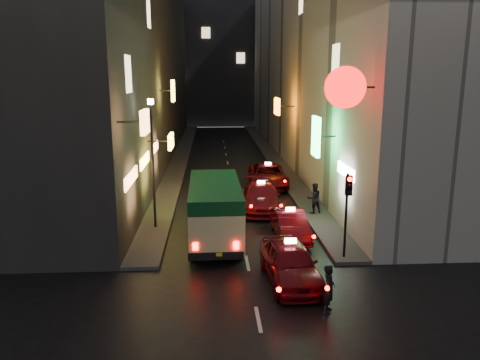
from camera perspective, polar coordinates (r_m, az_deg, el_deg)
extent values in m
cube|color=#32312E|center=(43.75, -12.60, 14.34)|extent=(6.00, 52.00, 18.00)
cube|color=#FFA159|center=(18.47, -11.53, 6.96)|extent=(0.18, 1.42, 0.93)
cube|color=yellow|center=(26.92, -8.43, 4.71)|extent=(0.18, 1.91, 0.83)
cube|color=yellow|center=(33.63, -8.18, 10.72)|extent=(0.18, 1.22, 1.52)
cube|color=#FFA159|center=(21.30, -13.15, 0.26)|extent=(0.10, 3.20, 0.55)
cube|color=yellow|center=(25.52, -11.57, 2.34)|extent=(0.10, 3.12, 0.55)
cube|color=#FFA159|center=(30.26, -10.32, 3.96)|extent=(0.10, 2.57, 0.55)
cube|color=#FFE5B2|center=(21.52, -13.48, 12.45)|extent=(0.06, 1.30, 1.60)
cube|color=#FFE5B2|center=(29.66, -11.10, 19.28)|extent=(0.06, 1.30, 1.60)
cube|color=#AFABA1|center=(44.25, 9.03, 14.46)|extent=(6.00, 52.00, 18.00)
cylinder|color=#F20A0A|center=(18.95, 12.72, 10.97)|extent=(1.62, 0.18, 1.62)
cube|color=#32FB71|center=(24.41, 9.25, 5.27)|extent=(0.18, 1.34, 2.04)
cube|color=orange|center=(36.11, 4.54, 8.95)|extent=(0.18, 2.04, 1.26)
cube|color=white|center=(22.77, 12.79, 1.06)|extent=(0.10, 2.67, 0.55)
cube|color=#FFE5B2|center=(25.05, 11.59, 14.11)|extent=(0.06, 1.30, 1.60)
cube|color=#FFE5B2|center=(35.17, 7.46, 20.77)|extent=(0.06, 1.30, 1.60)
cube|color=#2E2F33|center=(75.31, -2.53, 15.26)|extent=(30.00, 10.00, 22.00)
cube|color=#403E3B|center=(43.93, -7.21, 2.83)|extent=(1.50, 52.00, 0.15)
cube|color=#403E3B|center=(44.19, 3.87, 2.96)|extent=(1.50, 52.00, 0.15)
cube|color=beige|center=(21.13, -3.07, -3.54)|extent=(2.30, 6.35, 2.32)
cube|color=#0D431D|center=(20.90, -3.10, -1.19)|extent=(2.32, 6.37, 0.58)
cube|color=black|center=(21.37, -3.09, -2.71)|extent=(2.29, 3.82, 0.53)
cube|color=black|center=(18.51, -2.95, -9.19)|extent=(2.17, 0.21, 0.32)
cube|color=#FF0A05|center=(18.31, -5.46, -8.07)|extent=(0.19, 0.06, 0.29)
cube|color=#FF0A05|center=(18.32, -0.47, -8.00)|extent=(0.19, 0.06, 0.29)
cylinder|color=black|center=(23.42, -5.50, -4.93)|extent=(0.23, 0.80, 0.80)
cylinder|color=black|center=(19.61, -0.07, -8.39)|extent=(0.23, 0.80, 0.80)
imported|color=#610910|center=(17.41, 6.12, -9.59)|extent=(2.62, 5.61, 1.74)
cube|color=white|center=(17.07, 6.20, -6.61)|extent=(0.43, 0.21, 0.16)
sphere|color=#FF0A05|center=(15.04, 4.75, -13.17)|extent=(0.16, 0.16, 0.16)
sphere|color=#FF0A05|center=(15.32, 10.62, -12.84)|extent=(0.16, 0.16, 0.16)
imported|color=#610910|center=(22.03, 6.13, -5.13)|extent=(2.07, 4.75, 1.49)
cube|color=white|center=(21.79, 6.18, -3.04)|extent=(0.43, 0.19, 0.16)
sphere|color=#FF0A05|center=(19.93, 5.26, -6.98)|extent=(0.16, 0.16, 0.16)
sphere|color=#FF0A05|center=(20.16, 9.00, -6.84)|extent=(0.16, 0.16, 0.16)
imported|color=#610910|center=(26.45, 2.58, -1.77)|extent=(2.66, 5.66, 1.75)
cube|color=white|center=(26.23, 2.60, 0.28)|extent=(0.43, 0.21, 0.16)
sphere|color=#FF0A05|center=(23.97, 1.36, -3.21)|extent=(0.16, 0.16, 0.16)
sphere|color=#FF0A05|center=(24.14, 5.04, -3.14)|extent=(0.16, 0.16, 0.16)
imported|color=#610910|center=(32.09, 3.43, 0.77)|extent=(2.37, 5.53, 1.74)
cube|color=white|center=(31.91, 3.46, 2.46)|extent=(0.42, 0.19, 0.16)
sphere|color=#FF0A05|center=(29.58, 2.52, -0.18)|extent=(0.16, 0.16, 0.16)
sphere|color=#FF0A05|center=(29.78, 5.48, -0.14)|extent=(0.16, 0.16, 0.16)
imported|color=black|center=(15.50, 10.82, -12.52)|extent=(0.54, 0.68, 1.80)
imported|color=black|center=(25.49, 9.02, -1.97)|extent=(0.80, 0.62, 1.87)
cylinder|color=black|center=(19.41, 12.78, -4.26)|extent=(0.10, 0.10, 3.50)
cube|color=black|center=(18.91, 13.12, -0.65)|extent=(0.26, 0.18, 0.80)
sphere|color=#FF0A05|center=(18.75, 13.26, 0.08)|extent=(0.18, 0.18, 0.18)
sphere|color=black|center=(18.81, 13.22, -0.72)|extent=(0.17, 0.17, 0.17)
sphere|color=black|center=(18.87, 13.18, -1.52)|extent=(0.17, 0.17, 0.17)
cylinder|color=black|center=(22.79, -10.55, 1.56)|extent=(0.12, 0.12, 6.00)
cylinder|color=#FFE5BF|center=(22.42, -10.87, 9.36)|extent=(0.28, 0.28, 0.25)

